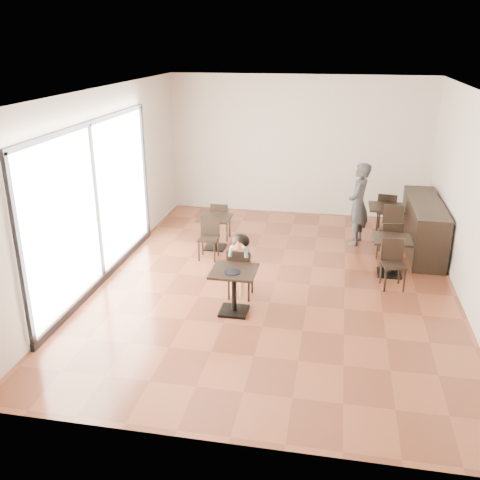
% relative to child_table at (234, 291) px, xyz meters
% --- Properties ---
extents(floor, '(6.00, 8.00, 0.01)m').
position_rel_child_table_xyz_m(floor, '(0.50, 1.19, -0.35)').
color(floor, brown).
rests_on(floor, ground).
extents(ceiling, '(6.00, 8.00, 0.01)m').
position_rel_child_table_xyz_m(ceiling, '(0.50, 1.19, 2.85)').
color(ceiling, silver).
rests_on(ceiling, floor).
extents(wall_back, '(6.00, 0.01, 3.20)m').
position_rel_child_table_xyz_m(wall_back, '(0.50, 5.19, 1.25)').
color(wall_back, beige).
rests_on(wall_back, floor).
extents(wall_front, '(6.00, 0.01, 3.20)m').
position_rel_child_table_xyz_m(wall_front, '(0.50, -2.81, 1.25)').
color(wall_front, beige).
rests_on(wall_front, floor).
extents(wall_left, '(0.01, 8.00, 3.20)m').
position_rel_child_table_xyz_m(wall_left, '(-2.50, 1.19, 1.25)').
color(wall_left, beige).
rests_on(wall_left, floor).
extents(wall_right, '(0.01, 8.00, 3.20)m').
position_rel_child_table_xyz_m(wall_right, '(3.50, 1.19, 1.25)').
color(wall_right, beige).
rests_on(wall_right, floor).
extents(storefront_window, '(0.04, 4.50, 2.60)m').
position_rel_child_table_xyz_m(storefront_window, '(-2.47, 0.69, 1.05)').
color(storefront_window, white).
rests_on(storefront_window, floor).
extents(child_table, '(0.67, 0.67, 0.71)m').
position_rel_child_table_xyz_m(child_table, '(0.00, 0.00, 0.00)').
color(child_table, black).
rests_on(child_table, floor).
extents(child_chair, '(0.38, 0.38, 0.85)m').
position_rel_child_table_xyz_m(child_chair, '(0.00, 0.55, 0.07)').
color(child_chair, black).
rests_on(child_chair, floor).
extents(child, '(0.38, 0.54, 1.07)m').
position_rel_child_table_xyz_m(child, '(0.00, 0.55, 0.18)').
color(child, slate).
rests_on(child, child_chair).
extents(plate, '(0.24, 0.24, 0.01)m').
position_rel_child_table_xyz_m(plate, '(0.00, -0.10, 0.36)').
color(plate, black).
rests_on(plate, child_table).
extents(pizza_slice, '(0.25, 0.19, 0.06)m').
position_rel_child_table_xyz_m(pizza_slice, '(0.00, 0.36, 0.57)').
color(pizza_slice, '#DFBC7F').
rests_on(pizza_slice, child).
extents(adult_patron, '(0.51, 0.68, 1.67)m').
position_rel_child_table_xyz_m(adult_patron, '(1.88, 3.35, 0.48)').
color(adult_patron, '#343539').
rests_on(adult_patron, floor).
extents(cafe_table_mid, '(0.75, 0.75, 0.69)m').
position_rel_child_table_xyz_m(cafe_table_mid, '(2.45, 1.89, -0.01)').
color(cafe_table_mid, black).
rests_on(cafe_table_mid, floor).
extents(cafe_table_left, '(0.63, 0.63, 0.66)m').
position_rel_child_table_xyz_m(cafe_table_left, '(-0.89, 2.55, -0.02)').
color(cafe_table_left, black).
rests_on(cafe_table_left, floor).
extents(cafe_table_back, '(0.81, 0.81, 0.73)m').
position_rel_child_table_xyz_m(cafe_table_back, '(2.45, 3.65, 0.01)').
color(cafe_table_back, black).
rests_on(cafe_table_back, floor).
extents(chair_mid_a, '(0.43, 0.43, 0.83)m').
position_rel_child_table_xyz_m(chair_mid_a, '(2.45, 2.44, 0.06)').
color(chair_mid_a, black).
rests_on(chair_mid_a, floor).
extents(chair_mid_b, '(0.43, 0.43, 0.83)m').
position_rel_child_table_xyz_m(chair_mid_b, '(2.45, 1.34, 0.06)').
color(chair_mid_b, black).
rests_on(chair_mid_b, floor).
extents(chair_left_a, '(0.36, 0.36, 0.80)m').
position_rel_child_table_xyz_m(chair_left_a, '(-0.89, 3.10, 0.04)').
color(chair_left_a, black).
rests_on(chair_left_a, floor).
extents(chair_left_b, '(0.36, 0.36, 0.80)m').
position_rel_child_table_xyz_m(chair_left_b, '(-0.89, 2.00, 0.04)').
color(chair_left_b, black).
rests_on(chair_left_b, floor).
extents(chair_back_a, '(0.46, 0.46, 0.88)m').
position_rel_child_table_xyz_m(chair_back_a, '(2.53, 4.20, 0.08)').
color(chair_back_a, black).
rests_on(chair_back_a, floor).
extents(chair_back_b, '(0.46, 0.46, 0.88)m').
position_rel_child_table_xyz_m(chair_back_b, '(2.53, 3.10, 0.08)').
color(chair_back_b, black).
rests_on(chair_back_b, floor).
extents(service_counter, '(0.60, 2.40, 1.00)m').
position_rel_child_table_xyz_m(service_counter, '(3.15, 3.19, 0.15)').
color(service_counter, black).
rests_on(service_counter, floor).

